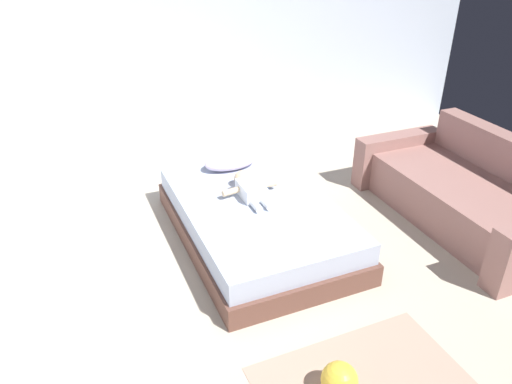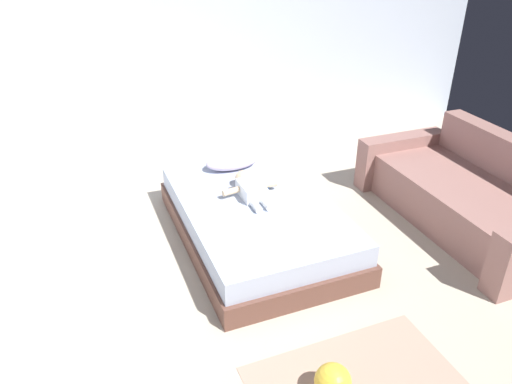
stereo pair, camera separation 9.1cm
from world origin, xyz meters
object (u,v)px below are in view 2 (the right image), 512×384
Objects in this scene: baby at (250,188)px; couch at (471,196)px; bed at (256,220)px; pillow at (232,161)px; toy_ball at (333,382)px; toothbrush at (268,184)px.

couch is at bearing -17.62° from baby.
couch reaches higher than bed.
toy_ball is at bearing -95.54° from pillow.
bed is at bearing -92.54° from pillow.
pillow reaches higher than toothbrush.
bed is 0.77m from pillow.
toothbrush is (0.23, 0.25, 0.20)m from bed.
bed is 9.03× the size of toy_ball.
couch reaches higher than pillow.
toothbrush is at bearing 157.42° from couch.
toothbrush is 1.93m from couch.
couch is (2.00, -0.49, 0.09)m from bed.
baby reaches higher than toy_ball.
couch is at bearing -13.63° from bed.
toy_ball is at bearing -96.76° from bed.
toy_ball is at bearing -102.13° from toothbrush.
pillow is 0.57m from baby.
toothbrush reaches higher than toy_ball.
bed is 2.06m from couch.
pillow is 0.25× the size of couch.
toy_ball is (-0.21, -1.92, -0.32)m from baby.
pillow is at bearing 86.94° from baby.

